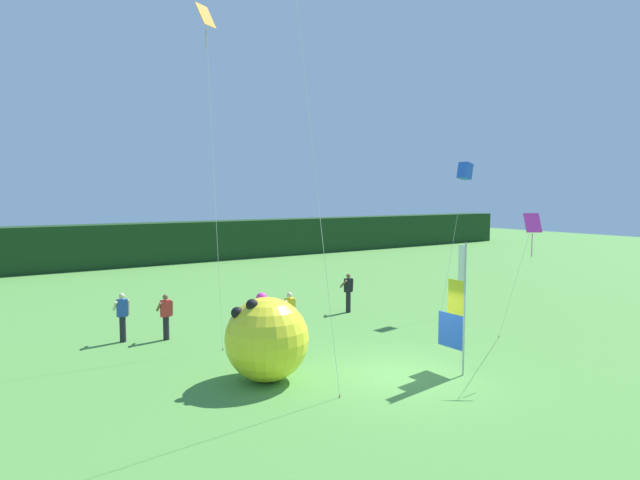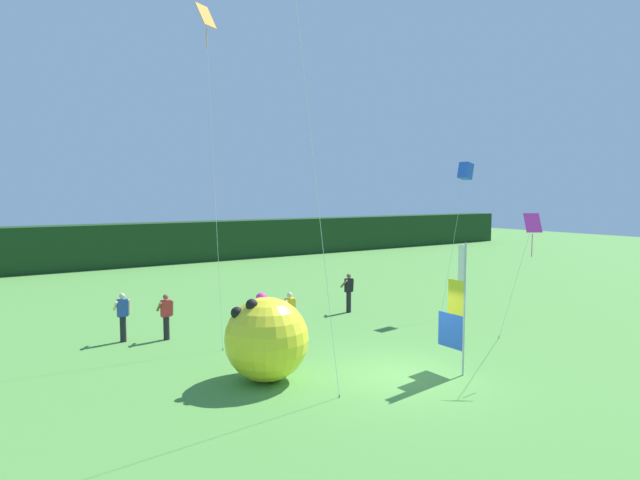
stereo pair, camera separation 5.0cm
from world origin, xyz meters
name	(u,v)px [view 2 (the right image)]	position (x,y,z in m)	size (l,w,h in m)	color
ground_plane	(401,375)	(0.00, 0.00, 0.00)	(120.00, 120.00, 0.00)	#518E3D
distant_treeline	(132,245)	(0.00, 29.61, 1.58)	(80.00, 2.40, 3.16)	#193819
banner_flag	(456,311)	(1.50, -0.74, 1.89)	(0.06, 1.03, 3.94)	#B7B7BC
person_near_banner	(290,314)	(-0.67, 5.32, 0.93)	(0.55, 0.48, 1.73)	#B7B2A3
person_mid_field	(349,292)	(3.81, 7.64, 0.95)	(0.55, 0.48, 1.77)	black
person_far_left	(166,315)	(-4.52, 7.72, 0.91)	(0.55, 0.48, 1.70)	black
person_far_right	(123,316)	(-5.91, 8.32, 0.96)	(0.55, 0.48, 1.79)	black
inflatable_balloon	(266,339)	(-3.52, 1.83, 1.22)	(2.41, 2.41, 2.47)	yellow
kite_blue_box_0	(465,171)	(8.40, 5.02, 6.37)	(2.50, 0.96, 6.80)	brown
kite_magenta_diamond_1	(530,233)	(3.68, -1.62, 4.16)	(2.63, 3.13, 4.78)	brown
kite_orange_diamond_3	(207,36)	(-2.89, 7.37, 11.05)	(0.92, 2.59, 12.25)	brown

